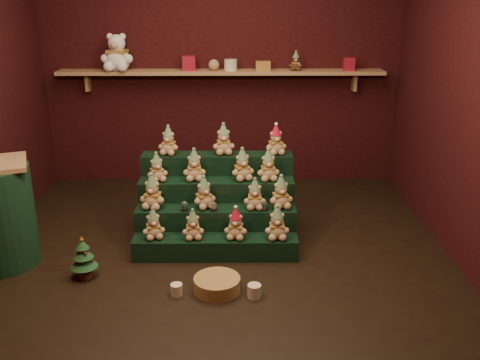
{
  "coord_description": "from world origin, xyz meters",
  "views": [
    {
      "loc": [
        0.17,
        -4.09,
        2.17
      ],
      "look_at": [
        0.2,
        0.25,
        0.61
      ],
      "focal_mm": 40.0,
      "sensor_mm": 36.0,
      "label": 1
    }
  ],
  "objects_px": {
    "mug_right": "(254,291)",
    "wicker_basket": "(217,284)",
    "brown_bear": "(296,61)",
    "mug_left": "(177,290)",
    "mini_christmas_tree": "(83,257)",
    "snow_globe_c": "(265,206)",
    "white_bear": "(117,47)",
    "riser_tier_front": "(215,247)",
    "snow_globe_b": "(213,206)",
    "snow_globe_a": "(184,206)"
  },
  "relations": [
    {
      "from": "mug_right",
      "to": "wicker_basket",
      "type": "bearing_deg",
      "value": 162.53
    },
    {
      "from": "brown_bear",
      "to": "mug_left",
      "type": "bearing_deg",
      "value": -112.7
    },
    {
      "from": "mini_christmas_tree",
      "to": "mug_left",
      "type": "bearing_deg",
      "value": -19.48
    },
    {
      "from": "snow_globe_c",
      "to": "mini_christmas_tree",
      "type": "xyz_separation_m",
      "value": [
        -1.45,
        -0.5,
        -0.23
      ]
    },
    {
      "from": "white_bear",
      "to": "mug_right",
      "type": "bearing_deg",
      "value": -54.05
    },
    {
      "from": "riser_tier_front",
      "to": "wicker_basket",
      "type": "distance_m",
      "value": 0.55
    },
    {
      "from": "mini_christmas_tree",
      "to": "white_bear",
      "type": "height_order",
      "value": "white_bear"
    },
    {
      "from": "snow_globe_c",
      "to": "mug_left",
      "type": "xyz_separation_m",
      "value": [
        -0.69,
        -0.77,
        -0.36
      ]
    },
    {
      "from": "riser_tier_front",
      "to": "mug_left",
      "type": "height_order",
      "value": "riser_tier_front"
    },
    {
      "from": "wicker_basket",
      "to": "snow_globe_b",
      "type": "bearing_deg",
      "value": 93.99
    },
    {
      "from": "brown_bear",
      "to": "riser_tier_front",
      "type": "bearing_deg",
      "value": -112.81
    },
    {
      "from": "white_bear",
      "to": "snow_globe_c",
      "type": "bearing_deg",
      "value": -41.45
    },
    {
      "from": "snow_globe_a",
      "to": "white_bear",
      "type": "relative_size",
      "value": 0.18
    },
    {
      "from": "snow_globe_c",
      "to": "mug_right",
      "type": "height_order",
      "value": "snow_globe_c"
    },
    {
      "from": "brown_bear",
      "to": "snow_globe_b",
      "type": "bearing_deg",
      "value": -115.32
    },
    {
      "from": "brown_bear",
      "to": "mug_right",
      "type": "bearing_deg",
      "value": -100.27
    },
    {
      "from": "riser_tier_front",
      "to": "mug_right",
      "type": "xyz_separation_m",
      "value": [
        0.31,
        -0.64,
        -0.04
      ]
    },
    {
      "from": "mini_christmas_tree",
      "to": "mug_left",
      "type": "xyz_separation_m",
      "value": [
        0.76,
        -0.27,
        -0.13
      ]
    },
    {
      "from": "mini_christmas_tree",
      "to": "white_bear",
      "type": "distance_m",
      "value": 2.58
    },
    {
      "from": "riser_tier_front",
      "to": "snow_globe_c",
      "type": "relative_size",
      "value": 15.91
    },
    {
      "from": "snow_globe_b",
      "to": "mini_christmas_tree",
      "type": "height_order",
      "value": "snow_globe_b"
    },
    {
      "from": "snow_globe_b",
      "to": "brown_bear",
      "type": "xyz_separation_m",
      "value": [
        0.85,
        1.67,
        1.02
      ]
    },
    {
      "from": "snow_globe_a",
      "to": "mug_right",
      "type": "height_order",
      "value": "snow_globe_a"
    },
    {
      "from": "mug_left",
      "to": "brown_bear",
      "type": "relative_size",
      "value": 0.44
    },
    {
      "from": "riser_tier_front",
      "to": "snow_globe_b",
      "type": "relative_size",
      "value": 16.73
    },
    {
      "from": "mug_right",
      "to": "wicker_basket",
      "type": "distance_m",
      "value": 0.29
    },
    {
      "from": "snow_globe_c",
      "to": "white_bear",
      "type": "relative_size",
      "value": 0.18
    },
    {
      "from": "wicker_basket",
      "to": "snow_globe_c",
      "type": "bearing_deg",
      "value": 61.14
    },
    {
      "from": "wicker_basket",
      "to": "mini_christmas_tree",
      "type": "bearing_deg",
      "value": 168.6
    },
    {
      "from": "riser_tier_front",
      "to": "wicker_basket",
      "type": "relative_size",
      "value": 3.94
    },
    {
      "from": "mug_left",
      "to": "mug_right",
      "type": "bearing_deg",
      "value": -3.34
    },
    {
      "from": "snow_globe_a",
      "to": "snow_globe_c",
      "type": "bearing_deg",
      "value": 0.0
    },
    {
      "from": "snow_globe_b",
      "to": "mug_left",
      "type": "bearing_deg",
      "value": -108.19
    },
    {
      "from": "white_bear",
      "to": "wicker_basket",
      "type": "bearing_deg",
      "value": -58.37
    },
    {
      "from": "mug_left",
      "to": "brown_bear",
      "type": "distance_m",
      "value": 3.01
    },
    {
      "from": "snow_globe_b",
      "to": "wicker_basket",
      "type": "xyz_separation_m",
      "value": [
        0.05,
        -0.71,
        -0.35
      ]
    },
    {
      "from": "mini_christmas_tree",
      "to": "white_bear",
      "type": "relative_size",
      "value": 0.72
    },
    {
      "from": "mini_christmas_tree",
      "to": "mug_right",
      "type": "xyz_separation_m",
      "value": [
        1.34,
        -0.3,
        -0.13
      ]
    },
    {
      "from": "wicker_basket",
      "to": "white_bear",
      "type": "height_order",
      "value": "white_bear"
    },
    {
      "from": "snow_globe_b",
      "to": "mug_left",
      "type": "height_order",
      "value": "snow_globe_b"
    },
    {
      "from": "snow_globe_b",
      "to": "mug_right",
      "type": "bearing_deg",
      "value": -67.58
    },
    {
      "from": "snow_globe_c",
      "to": "brown_bear",
      "type": "distance_m",
      "value": 2.0
    },
    {
      "from": "mini_christmas_tree",
      "to": "snow_globe_c",
      "type": "bearing_deg",
      "value": 18.98
    },
    {
      "from": "riser_tier_front",
      "to": "snow_globe_a",
      "type": "height_order",
      "value": "snow_globe_a"
    },
    {
      "from": "snow_globe_b",
      "to": "white_bear",
      "type": "height_order",
      "value": "white_bear"
    },
    {
      "from": "snow_globe_a",
      "to": "mug_right",
      "type": "distance_m",
      "value": 1.05
    },
    {
      "from": "white_bear",
      "to": "brown_bear",
      "type": "bearing_deg",
      "value": 6.06
    },
    {
      "from": "snow_globe_a",
      "to": "riser_tier_front",
      "type": "bearing_deg",
      "value": -30.93
    },
    {
      "from": "snow_globe_a",
      "to": "mini_christmas_tree",
      "type": "xyz_separation_m",
      "value": [
        -0.76,
        -0.5,
        -0.23
      ]
    },
    {
      "from": "snow_globe_a",
      "to": "snow_globe_b",
      "type": "xyz_separation_m",
      "value": [
        0.25,
        0.0,
        -0.0
      ]
    }
  ]
}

